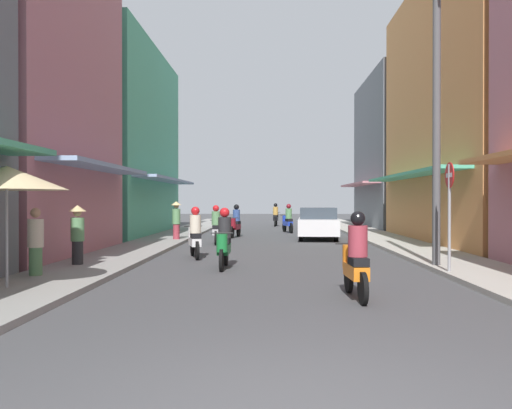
# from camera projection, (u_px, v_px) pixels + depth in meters

# --- Properties ---
(ground_plane) EXTENTS (97.00, 97.00, 0.00)m
(ground_plane) POSITION_uv_depth(u_px,v_px,m) (276.00, 243.00, 22.41)
(ground_plane) COLOR #424244
(sidewalk_left) EXTENTS (2.19, 52.09, 0.12)m
(sidewalk_left) POSITION_uv_depth(u_px,v_px,m) (160.00, 241.00, 22.54)
(sidewalk_left) COLOR gray
(sidewalk_left) RESTS_ON ground
(sidewalk_right) EXTENTS (2.19, 52.09, 0.12)m
(sidewalk_right) POSITION_uv_depth(u_px,v_px,m) (394.00, 242.00, 22.28)
(sidewalk_right) COLOR #ADA89E
(sidewalk_right) RESTS_ON ground
(building_left_far) EXTENTS (7.05, 11.96, 9.50)m
(building_left_far) POSITION_uv_depth(u_px,v_px,m) (100.00, 142.00, 27.66)
(building_left_far) COLOR #4CB28C
(building_left_far) RESTS_ON ground
(building_right_mid) EXTENTS (7.05, 13.12, 11.03)m
(building_right_mid) POSITION_uv_depth(u_px,v_px,m) (494.00, 109.00, 22.15)
(building_right_mid) COLOR #D88C4C
(building_right_mid) RESTS_ON ground
(building_right_far) EXTENTS (7.05, 10.34, 9.62)m
(building_right_far) POSITION_uv_depth(u_px,v_px,m) (413.00, 153.00, 34.60)
(building_right_far) COLOR slate
(building_right_far) RESTS_ON ground
(motorbike_green) EXTENTS (0.55, 1.81, 1.58)m
(motorbike_green) POSITION_uv_depth(u_px,v_px,m) (224.00, 241.00, 14.02)
(motorbike_green) COLOR black
(motorbike_green) RESTS_ON ground
(motorbike_maroon) EXTENTS (0.60, 1.79, 1.58)m
(motorbike_maroon) POSITION_uv_depth(u_px,v_px,m) (236.00, 223.00, 25.77)
(motorbike_maroon) COLOR black
(motorbike_maroon) RESTS_ON ground
(motorbike_silver) EXTENTS (0.55, 1.81, 1.58)m
(motorbike_silver) POSITION_uv_depth(u_px,v_px,m) (216.00, 227.00, 21.87)
(motorbike_silver) COLOR black
(motorbike_silver) RESTS_ON ground
(motorbike_blue) EXTENTS (0.68, 1.77, 1.58)m
(motorbike_blue) POSITION_uv_depth(u_px,v_px,m) (288.00, 220.00, 29.56)
(motorbike_blue) COLOR black
(motorbike_blue) RESTS_ON ground
(motorbike_black) EXTENTS (0.55, 1.81, 1.58)m
(motorbike_black) POSITION_uv_depth(u_px,v_px,m) (276.00, 216.00, 36.98)
(motorbike_black) COLOR black
(motorbike_black) RESTS_ON ground
(motorbike_white) EXTENTS (0.67, 1.77, 1.58)m
(motorbike_white) POSITION_uv_depth(u_px,v_px,m) (195.00, 235.00, 16.52)
(motorbike_white) COLOR black
(motorbike_white) RESTS_ON ground
(motorbike_orange) EXTENTS (0.55, 1.81, 1.58)m
(motorbike_orange) POSITION_uv_depth(u_px,v_px,m) (356.00, 260.00, 9.68)
(motorbike_orange) COLOR black
(motorbike_orange) RESTS_ON ground
(parked_car) EXTENTS (2.05, 4.22, 1.45)m
(parked_car) POSITION_uv_depth(u_px,v_px,m) (318.00, 223.00, 24.45)
(parked_car) COLOR silver
(parked_car) RESTS_ON ground
(pedestrian_midway) EXTENTS (0.44, 0.44, 1.73)m
(pedestrian_midway) POSITION_uv_depth(u_px,v_px,m) (176.00, 219.00, 22.94)
(pedestrian_midway) COLOR #99333F
(pedestrian_midway) RESTS_ON ground
(pedestrian_foreground) EXTENTS (0.34, 0.34, 1.61)m
(pedestrian_foreground) POSITION_uv_depth(u_px,v_px,m) (36.00, 244.00, 11.87)
(pedestrian_foreground) COLOR #598C59
(pedestrian_foreground) RESTS_ON ground
(pedestrian_crossing) EXTENTS (0.44, 0.44, 1.64)m
(pedestrian_crossing) POSITION_uv_depth(u_px,v_px,m) (78.00, 233.00, 13.89)
(pedestrian_crossing) COLOR #262628
(pedestrian_crossing) RESTS_ON ground
(vendor_umbrella) EXTENTS (2.26, 2.26, 2.42)m
(vendor_umbrella) POSITION_uv_depth(u_px,v_px,m) (7.00, 178.00, 10.19)
(vendor_umbrella) COLOR #99999E
(vendor_umbrella) RESTS_ON ground
(utility_pole) EXTENTS (0.20, 1.20, 7.77)m
(utility_pole) POSITION_uv_depth(u_px,v_px,m) (437.00, 114.00, 13.78)
(utility_pole) COLOR #4C4C4F
(utility_pole) RESTS_ON ground
(street_sign_no_entry) EXTENTS (0.07, 0.60, 2.65)m
(street_sign_no_entry) POSITION_uv_depth(u_px,v_px,m) (449.00, 203.00, 12.49)
(street_sign_no_entry) COLOR gray
(street_sign_no_entry) RESTS_ON ground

